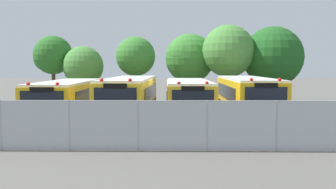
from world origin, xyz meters
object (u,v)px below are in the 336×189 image
school_bus_3 (247,97)px  tree_3 (189,58)px  tree_4 (230,52)px  traffic_cone (122,138)px  school_bus_1 (130,98)px  tree_0 (51,56)px  school_bus_0 (68,99)px  school_bus_2 (188,99)px  tree_2 (135,56)px  tree_1 (85,66)px  tree_5 (273,57)px

school_bus_3 → tree_3: 10.58m
tree_4 → traffic_cone: bearing=-113.4°
school_bus_1 → tree_4: (7.04, 8.66, 2.98)m
school_bus_1 → traffic_cone: school_bus_1 is taller
tree_0 → school_bus_0: bearing=-67.7°
tree_3 → school_bus_1: bearing=-110.7°
school_bus_2 → tree_2: 10.28m
school_bus_0 → school_bus_1: (3.74, -0.21, 0.10)m
school_bus_0 → traffic_cone: 8.14m
school_bus_1 → tree_1: (-4.69, 8.89, 1.83)m
tree_0 → tree_4: bearing=-3.9°
school_bus_1 → tree_4: tree_4 is taller
tree_0 → tree_1: tree_0 is taller
tree_2 → tree_4: bearing=-5.7°
tree_3 → tree_1: bearing=-171.9°
school_bus_1 → tree_4: size_ratio=1.62×
tree_0 → tree_3: bearing=2.3°
school_bus_0 → tree_2: tree_2 is taller
school_bus_3 → traffic_cone: bearing=47.2°
tree_3 → school_bus_0: bearing=-127.4°
school_bus_3 → tree_0: (-14.51, 9.34, 2.68)m
school_bus_0 → tree_3: bearing=-128.4°
school_bus_0 → school_bus_1: school_bus_1 is taller
school_bus_2 → traffic_cone: (-3.02, -7.11, -1.07)m
school_bus_3 → tree_1: (-11.58, 8.58, 1.83)m
school_bus_3 → tree_2: size_ratio=1.72×
tree_2 → tree_3: size_ratio=0.95×
school_bus_1 → tree_4: bearing=-128.0°
tree_0 → tree_2: (6.95, -0.23, -0.04)m
tree_2 → tree_5: tree_5 is taller
school_bus_1 → school_bus_3: bearing=-176.3°
school_bus_0 → tree_5: (14.33, 9.01, 2.66)m
school_bus_2 → school_bus_3: (3.49, -0.07, 0.08)m
tree_5 → traffic_cone: 19.30m
tree_3 → tree_4: size_ratio=0.91×
school_bus_1 → tree_5: 14.28m
tree_1 → tree_5: (15.28, 0.33, 0.73)m
tree_5 → traffic_cone: (-10.21, -15.95, -3.71)m
school_bus_0 → school_bus_2: 7.15m
tree_5 → tree_1: bearing=-178.8°
school_bus_1 → tree_2: size_ratio=1.86×
tree_5 → tree_2: bearing=179.0°
school_bus_3 → tree_5: 9.98m
tree_1 → traffic_cone: 16.69m
school_bus_0 → school_bus_3: bearing=179.5°
school_bus_2 → tree_3: bearing=-93.3°
tree_0 → traffic_cone: tree_0 is taller
school_bus_3 → school_bus_0: bearing=0.5°
school_bus_3 → tree_5: (3.70, 8.91, 2.56)m
tree_1 → tree_3: bearing=8.1°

